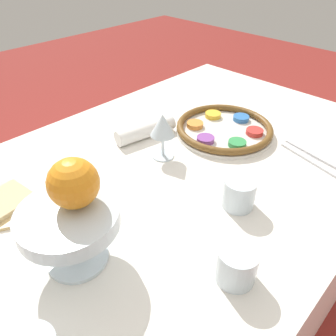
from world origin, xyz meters
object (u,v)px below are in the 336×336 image
(fruit_stand, at_px, (70,224))
(bread_plate, at_px, (8,202))
(orange_fruit, at_px, (73,183))
(cup_mid, at_px, (237,265))
(napkin_roll, at_px, (146,130))
(cup_near, at_px, (239,193))
(wine_glass, at_px, (163,127))
(seder_plate, at_px, (224,129))

(fruit_stand, distance_m, bread_plate, 0.26)
(orange_fruit, xyz_separation_m, cup_mid, (-0.15, 0.24, -0.13))
(napkin_roll, relative_size, cup_near, 2.64)
(wine_glass, height_order, orange_fruit, orange_fruit)
(fruit_stand, height_order, napkin_roll, fruit_stand)
(napkin_roll, relative_size, cup_mid, 2.64)
(seder_plate, relative_size, bread_plate, 1.73)
(bread_plate, bearing_deg, orange_fruit, 102.19)
(seder_plate, relative_size, orange_fruit, 3.31)
(orange_fruit, xyz_separation_m, napkin_roll, (-0.36, -0.23, -0.14))
(cup_near, height_order, cup_mid, same)
(cup_mid, bearing_deg, bread_plate, -67.45)
(wine_glass, xyz_separation_m, fruit_stand, (0.35, 0.13, 0.00))
(cup_near, bearing_deg, wine_glass, -94.80)
(napkin_roll, bearing_deg, cup_mid, 65.01)
(seder_plate, height_order, cup_mid, cup_mid)
(wine_glass, bearing_deg, fruit_stand, 19.83)
(wine_glass, bearing_deg, orange_fruit, 20.38)
(bread_plate, bearing_deg, fruit_stand, 96.06)
(orange_fruit, height_order, cup_near, orange_fruit)
(napkin_roll, distance_m, cup_near, 0.37)
(wine_glass, distance_m, bread_plate, 0.40)
(cup_near, bearing_deg, fruit_stand, -21.19)
(orange_fruit, xyz_separation_m, bread_plate, (0.05, -0.23, -0.16))
(orange_fruit, relative_size, cup_near, 1.20)
(bread_plate, bearing_deg, napkin_roll, 179.22)
(orange_fruit, bearing_deg, seder_plate, -171.92)
(fruit_stand, xyz_separation_m, napkin_roll, (-0.39, -0.23, -0.07))
(seder_plate, distance_m, fruit_stand, 0.58)
(orange_fruit, height_order, cup_mid, orange_fruit)
(fruit_stand, height_order, orange_fruit, orange_fruit)
(seder_plate, height_order, fruit_stand, fruit_stand)
(bread_plate, height_order, cup_near, cup_near)
(seder_plate, relative_size, fruit_stand, 1.63)
(seder_plate, bearing_deg, napkin_roll, -40.38)
(bread_plate, relative_size, napkin_roll, 0.88)
(orange_fruit, bearing_deg, bread_plate, -77.81)
(napkin_roll, distance_m, cup_mid, 0.51)
(cup_mid, bearing_deg, cup_near, -146.88)
(wine_glass, height_order, cup_near, wine_glass)
(orange_fruit, bearing_deg, fruit_stand, 12.25)
(wine_glass, height_order, bread_plate, wine_glass)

